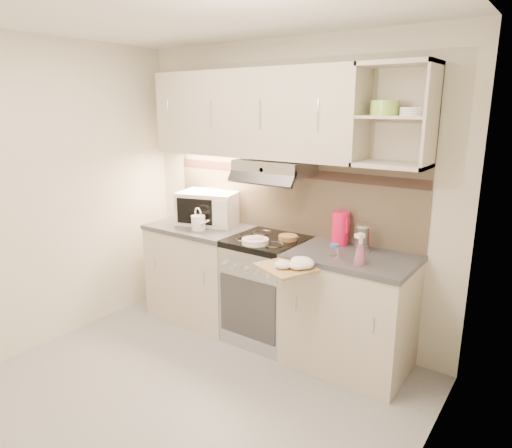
# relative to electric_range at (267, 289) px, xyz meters

# --- Properties ---
(ground) EXTENTS (3.00, 3.00, 0.00)m
(ground) POSITION_rel_electric_range_xyz_m (0.00, -1.10, -0.45)
(ground) COLOR #9C9C9F
(ground) RESTS_ON ground
(room_shell) EXTENTS (3.04, 2.84, 2.52)m
(room_shell) POSITION_rel_electric_range_xyz_m (0.00, -0.73, 1.18)
(room_shell) COLOR beige
(room_shell) RESTS_ON ground
(base_cabinet_left) EXTENTS (0.90, 0.60, 0.86)m
(base_cabinet_left) POSITION_rel_electric_range_xyz_m (-0.75, 0.00, -0.02)
(base_cabinet_left) COLOR beige
(base_cabinet_left) RESTS_ON ground
(worktop_left) EXTENTS (0.92, 0.62, 0.04)m
(worktop_left) POSITION_rel_electric_range_xyz_m (-0.75, 0.00, 0.43)
(worktop_left) COLOR #47474C
(worktop_left) RESTS_ON base_cabinet_left
(base_cabinet_right) EXTENTS (0.90, 0.60, 0.86)m
(base_cabinet_right) POSITION_rel_electric_range_xyz_m (0.75, 0.00, -0.02)
(base_cabinet_right) COLOR beige
(base_cabinet_right) RESTS_ON ground
(worktop_right) EXTENTS (0.92, 0.62, 0.04)m
(worktop_right) POSITION_rel_electric_range_xyz_m (0.75, 0.00, 0.43)
(worktop_right) COLOR #47474C
(worktop_right) RESTS_ON base_cabinet_right
(electric_range) EXTENTS (0.60, 0.60, 0.90)m
(electric_range) POSITION_rel_electric_range_xyz_m (0.00, 0.00, 0.00)
(electric_range) COLOR #B7B7BC
(electric_range) RESTS_ON ground
(microwave) EXTENTS (0.62, 0.52, 0.30)m
(microwave) POSITION_rel_electric_range_xyz_m (-0.74, 0.12, 0.60)
(microwave) COLOR white
(microwave) RESTS_ON worktop_left
(watering_can) EXTENTS (0.24, 0.13, 0.20)m
(watering_can) POSITION_rel_electric_range_xyz_m (-0.64, -0.13, 0.52)
(watering_can) COLOR white
(watering_can) RESTS_ON worktop_left
(plate_stack) EXTENTS (0.21, 0.21, 0.05)m
(plate_stack) POSITION_rel_electric_range_xyz_m (0.00, -0.18, 0.47)
(plate_stack) COLOR white
(plate_stack) RESTS_ON electric_range
(bread_loaf) EXTENTS (0.15, 0.15, 0.04)m
(bread_loaf) POSITION_rel_electric_range_xyz_m (0.16, 0.06, 0.47)
(bread_loaf) COLOR #925932
(bread_loaf) RESTS_ON electric_range
(pink_pitcher) EXTENTS (0.14, 0.13, 0.27)m
(pink_pitcher) POSITION_rel_electric_range_xyz_m (0.55, 0.20, 0.58)
(pink_pitcher) COLOR #F71046
(pink_pitcher) RESTS_ON worktop_right
(glass_jar) EXTENTS (0.11, 0.11, 0.21)m
(glass_jar) POSITION_rel_electric_range_xyz_m (0.77, 0.12, 0.55)
(glass_jar) COLOR white
(glass_jar) RESTS_ON worktop_right
(spice_jar) EXTENTS (0.06, 0.06, 0.09)m
(spice_jar) POSITION_rel_electric_range_xyz_m (0.65, -0.10, 0.50)
(spice_jar) COLOR white
(spice_jar) RESTS_ON worktop_right
(spray_bottle) EXTENTS (0.09, 0.09, 0.24)m
(spray_bottle) POSITION_rel_electric_range_xyz_m (0.87, -0.16, 0.54)
(spray_bottle) COLOR pink
(spray_bottle) RESTS_ON worktop_right
(cutting_board) EXTENTS (0.46, 0.44, 0.02)m
(cutting_board) POSITION_rel_electric_range_xyz_m (0.45, -0.44, 0.42)
(cutting_board) COLOR tan
(cutting_board) RESTS_ON base_cabinet_right
(dish_towel) EXTENTS (0.30, 0.27, 0.07)m
(dish_towel) POSITION_rel_electric_range_xyz_m (0.49, -0.42, 0.46)
(dish_towel) COLOR silver
(dish_towel) RESTS_ON cutting_board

